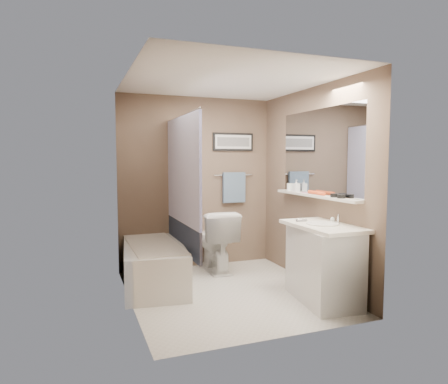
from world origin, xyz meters
name	(u,v)px	position (x,y,z in m)	size (l,w,h in m)	color
ground	(229,292)	(0.00, 0.00, 0.00)	(2.50, 2.50, 0.00)	silver
ceiling	(229,82)	(0.00, 0.00, 2.38)	(2.20, 2.50, 0.04)	white
wall_back	(197,183)	(0.00, 1.23, 1.20)	(2.20, 0.04, 2.40)	brown
wall_front	(282,199)	(0.00, -1.23, 1.20)	(2.20, 0.04, 2.40)	brown
wall_left	(131,191)	(-1.08, 0.00, 1.20)	(0.04, 2.50, 2.40)	brown
wall_right	(311,186)	(1.08, 0.00, 1.20)	(0.04, 2.50, 2.40)	brown
tile_surround	(125,205)	(-1.09, 0.50, 1.00)	(0.02, 1.55, 2.00)	#C5AF95
curtain_rod	(182,116)	(-0.40, 0.50, 2.05)	(0.02, 0.02, 1.55)	silver
curtain_upper	(183,170)	(-0.40, 0.50, 1.40)	(0.03, 1.45, 1.28)	silver
curtain_lower	(183,237)	(-0.40, 0.50, 0.58)	(0.03, 1.45, 0.36)	#222B40
mirror	(319,152)	(1.09, -0.15, 1.62)	(0.02, 1.60, 1.00)	silver
shelf	(314,196)	(1.04, -0.15, 1.10)	(0.12, 1.60, 0.03)	silver
towel_bar	(233,175)	(0.55, 1.22, 1.30)	(0.02, 0.02, 0.60)	silver
towel	(234,187)	(0.55, 1.20, 1.12)	(0.34, 0.05, 0.44)	#7B9AB4
art_frame	(233,142)	(0.55, 1.23, 1.78)	(0.62, 0.03, 0.26)	black
art_mat	(233,142)	(0.55, 1.22, 1.78)	(0.56, 0.00, 0.20)	white
art_image	(234,142)	(0.55, 1.22, 1.78)	(0.50, 0.00, 0.13)	#595959
door	(337,219)	(0.55, -1.24, 1.00)	(0.80, 0.02, 2.00)	silver
door_handle	(302,220)	(0.22, -1.19, 1.00)	(0.02, 0.02, 0.10)	silver
bathtub	(154,265)	(-0.75, 0.58, 0.25)	(0.70, 1.50, 0.50)	silver
tub_rim	(154,244)	(-0.75, 0.58, 0.50)	(0.56, 1.36, 0.02)	beige
toilet	(216,240)	(0.16, 0.91, 0.42)	(0.47, 0.82, 0.84)	white
vanity	(323,265)	(0.85, -0.62, 0.40)	(0.50, 0.90, 0.80)	silver
countertop	(323,226)	(0.84, -0.62, 0.82)	(0.54, 0.96, 0.04)	white
sink_basin	(323,224)	(0.83, -0.62, 0.85)	(0.34, 0.34, 0.01)	white
faucet_spout	(338,219)	(1.03, -0.62, 0.89)	(0.02, 0.02, 0.10)	silver
faucet_knob	(333,219)	(1.03, -0.52, 0.87)	(0.05, 0.05, 0.05)	white
candle_bowl_near	(341,196)	(1.04, -0.65, 1.14)	(0.09, 0.09, 0.04)	black
candle_bowl_far	(334,195)	(1.04, -0.53, 1.14)	(0.09, 0.09, 0.04)	black
hair_brush_front	(320,193)	(1.04, -0.25, 1.14)	(0.04, 0.04, 0.22)	#EA5021
hair_brush_back	(314,192)	(1.04, -0.14, 1.14)	(0.04, 0.04, 0.22)	#D3451D
pink_comb	(306,193)	(1.04, 0.04, 1.12)	(0.03, 0.16, 0.01)	pink
glass_jar	(290,187)	(1.04, 0.43, 1.17)	(0.08, 0.08, 0.10)	white
soap_bottle	(296,186)	(1.04, 0.27, 1.19)	(0.07, 0.07, 0.15)	#999999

